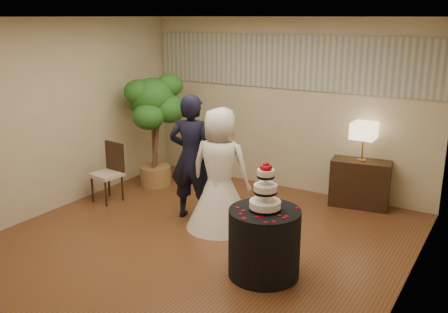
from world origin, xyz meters
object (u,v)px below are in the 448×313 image
Objects in this scene: console at (360,184)px; side_chair at (106,173)px; groom at (192,157)px; cake_table at (264,243)px; table_lamp at (363,142)px; bride at (220,169)px; wedding_cake at (266,186)px; ficus_tree at (154,130)px.

console is 0.94× the size of side_chair.
side_chair is (-1.51, -0.16, -0.44)m from groom.
side_chair reaches higher than cake_table.
table_lamp is (1.93, 1.67, 0.12)m from groom.
bride reaches higher than wedding_cake.
console is 0.45× the size of ficus_tree.
ficus_tree is 1.14m from side_chair.
side_chair is (-3.44, -1.83, 0.10)m from console.
wedding_cake is at bearing -105.31° from console.
wedding_cake is 3.50m from ficus_tree.
table_lamp is at bearing 83.59° from cake_table.
wedding_cake is 3.30m from side_chair.
ficus_tree reaches higher than wedding_cake.
cake_table is 1.46× the size of wedding_cake.
groom is at bearing 149.34° from wedding_cake.
cake_table is 3.54m from ficus_tree.
groom is at bearing -20.54° from bride.
ficus_tree reaches higher than groom.
bride reaches higher than cake_table.
cake_table is 2.72m from table_lamp.
cake_table is (1.11, -0.88, -0.45)m from bride.
groom is 1.97m from cake_table.
groom reaches higher than wedding_cake.
wedding_cake is 2.74m from console.
bride is 0.86× the size of ficus_tree.
bride is at bearing 141.72° from cake_table.
side_chair is at bearing -160.90° from console.
table_lamp is at bearing 0.00° from console.
table_lamp is at bearing 34.96° from side_chair.
groom is at bearing -139.20° from table_lamp.
ficus_tree is at bearing 148.74° from wedding_cake.
bride is 3.07× the size of wedding_cake.
console is at bearing 14.04° from ficus_tree.
console is at bearing 83.59° from wedding_cake.
ficus_tree is (-3.28, -0.82, -0.04)m from table_lamp.
table_lamp reaches higher than cake_table.
bride reaches higher than table_lamp.
console is at bearing 83.59° from cake_table.
wedding_cake reaches higher than table_lamp.
ficus_tree is (-2.99, 1.81, 0.58)m from cake_table.
wedding_cake is 2.65m from table_lamp.
table_lamp is 3.39m from ficus_tree.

